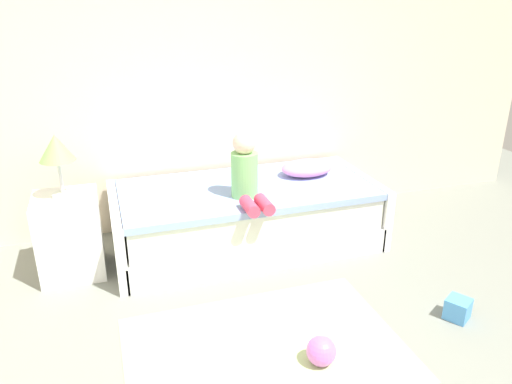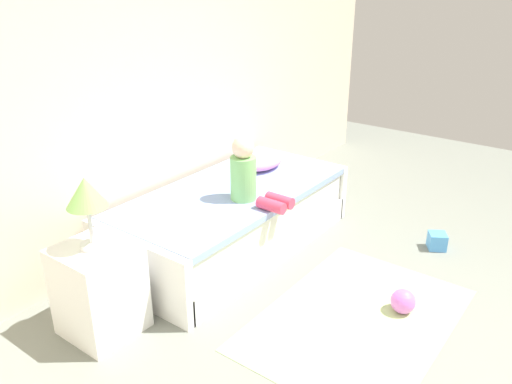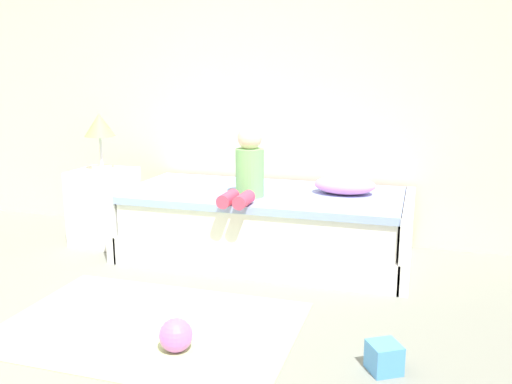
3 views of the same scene
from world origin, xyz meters
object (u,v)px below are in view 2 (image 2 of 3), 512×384
object	(u,v)px
child_figure	(248,175)
pillow	(262,161)
nightstand	(99,289)
bed	(232,219)
toy_block	(437,241)
table_lamp	(86,196)
toy_ball	(403,301)

from	to	relation	value
child_figure	pillow	distance (m)	0.72
nightstand	bed	bearing A→B (deg)	1.74
toy_block	nightstand	bearing A→B (deg)	149.72
bed	nightstand	bearing A→B (deg)	-178.26
table_lamp	child_figure	distance (m)	1.32
child_figure	toy_ball	distance (m)	1.42
pillow	toy_ball	size ratio (longest dim) A/B	2.61
toy_ball	toy_block	xyz separation A→B (m)	(1.00, 0.11, -0.02)
pillow	toy_ball	distance (m)	1.78
pillow	child_figure	bearing A→B (deg)	-152.50
child_figure	pillow	world-z (taller)	child_figure
bed	child_figure	size ratio (longest dim) A/B	4.14
child_figure	toy_block	bearing A→B (deg)	-48.37
table_lamp	toy_ball	world-z (taller)	table_lamp
toy_block	child_figure	bearing A→B (deg)	131.63
child_figure	toy_ball	world-z (taller)	child_figure
nightstand	toy_ball	world-z (taller)	nightstand
bed	table_lamp	world-z (taller)	table_lamp
toy_ball	bed	bearing A→B (deg)	88.88
bed	child_figure	distance (m)	0.52
nightstand	child_figure	distance (m)	1.36
pillow	toy_block	xyz separation A→B (m)	(0.41, -1.50, -0.50)
pillow	toy_block	distance (m)	1.63
nightstand	table_lamp	size ratio (longest dim) A/B	1.33
child_figure	pillow	bearing A→B (deg)	27.50
nightstand	toy_block	bearing A→B (deg)	-30.28
nightstand	table_lamp	distance (m)	0.64
nightstand	pillow	distance (m)	1.94
pillow	nightstand	bearing A→B (deg)	-175.78
table_lamp	pillow	distance (m)	1.95
table_lamp	child_figure	xyz separation A→B (m)	(1.28, -0.19, -0.23)
bed	table_lamp	bearing A→B (deg)	-178.26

